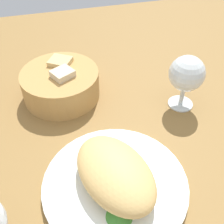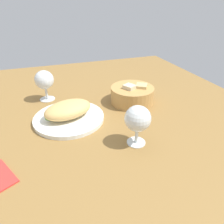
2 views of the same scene
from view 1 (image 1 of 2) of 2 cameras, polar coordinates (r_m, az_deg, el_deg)
The scene contains 6 objects.
ground_plane at distance 54.71cm, azimuth -1.90°, elevation -10.99°, with size 140.00×140.00×2.00cm, color olive.
plate at distance 50.48cm, azimuth 0.64°, elevation -14.49°, with size 25.14×25.14×1.40cm, color white.
omelette at distance 47.56cm, azimuth 0.67°, elevation -12.24°, with size 17.28×11.11×5.58cm, color #E1B367.
lettuce_garnish at distance 46.19cm, azimuth 1.58°, elevation -20.00°, with size 4.27×4.27×1.50cm, color #418E31.
bread_basket at distance 66.59cm, azimuth -10.30°, elevation 5.69°, with size 17.75×17.75×8.14cm.
wine_glass_near at distance 62.12cm, azimuth 14.88°, elevation 7.27°, with size 7.76×7.76×12.54cm.
Camera 1 is at (-31.33, 6.30, 43.40)cm, focal length 45.14 mm.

